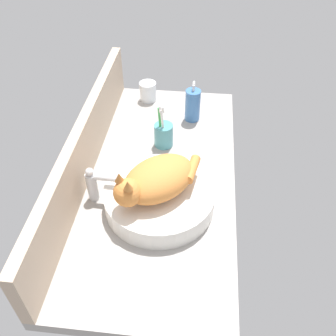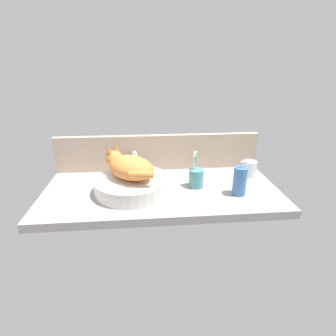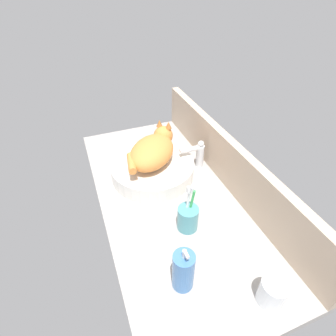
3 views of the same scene
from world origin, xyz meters
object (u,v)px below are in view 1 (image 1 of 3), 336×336
Objects in this scene: sink_basin at (159,198)px; cat at (156,180)px; soap_dispenser at (193,105)px; toothbrush_cup at (163,135)px; water_glass at (148,92)px; faucet at (95,183)px.

sink_basin is 1.23× the size of cat.
toothbrush_cup reaches higher than soap_dispenser.
water_glass is at bearing 11.74° from sink_basin.
toothbrush_cup is at bearing 4.81° from sink_basin.
faucet is at bearing 172.71° from water_glass.
sink_basin is 66.24cm from water_glass.
cat reaches higher than soap_dispenser.
sink_basin is 4.22× the size of water_glass.
faucet is at bearing 84.59° from cat.
sink_basin is at bearing 171.39° from soap_dispenser.
soap_dispenser is 21.91cm from toothbrush_cup.
faucet is 36.82cm from toothbrush_cup.
faucet is 0.73× the size of toothbrush_cup.
faucet is (1.97, 20.76, -5.63)cm from cat.
water_glass is at bearing 57.97° from soap_dispenser.
cat is 1.72× the size of soap_dispenser.
toothbrush_cup is at bearing 151.13° from soap_dispenser.
faucet reaches higher than water_glass.
water_glass is (13.31, 21.28, -3.19)cm from soap_dispenser.
cat is 67.68cm from water_glass.
cat is 2.19× the size of faucet.
soap_dispenser is 0.93× the size of toothbrush_cup.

